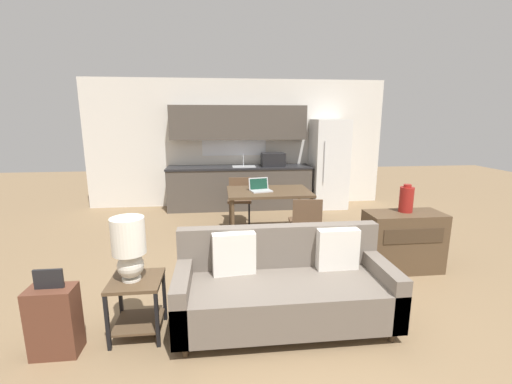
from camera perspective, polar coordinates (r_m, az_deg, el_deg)
The scene contains 14 objects.
ground_plane at distance 3.44m, azimuth 2.23°, elevation -21.22°, with size 20.00×20.00×0.00m, color #7F6647.
wall_back at distance 7.50m, azimuth -2.99°, elevation 8.08°, with size 6.40×0.07×2.70m.
kitchen_counter at distance 7.26m, azimuth -2.68°, elevation 3.90°, with size 3.01×0.65×2.15m.
refrigerator at distance 7.50m, azimuth 11.99°, elevation 4.61°, with size 0.71×0.75×1.87m.
dining_table at distance 5.43m, azimuth 2.13°, elevation -0.51°, with size 1.30×0.88×0.77m.
couch at distance 3.33m, azimuth 4.59°, elevation -15.50°, with size 1.96×0.80×0.87m.
side_table at distance 3.31m, azimuth -19.21°, elevation -16.32°, with size 0.44×0.44×0.53m.
table_lamp at distance 3.13m, azimuth -20.40°, elevation -8.33°, with size 0.28×0.28×0.56m.
credenza at distance 4.73m, azimuth 23.26°, elevation -7.56°, with size 0.94×0.45×0.75m.
vase at distance 4.64m, azimuth 23.77°, elevation -1.09°, with size 0.17×0.17×0.35m.
dining_chair_near_right at distance 4.84m, azimuth 8.26°, elevation -4.87°, with size 0.46×0.46×0.83m.
dining_chair_far_left at distance 6.23m, azimuth -2.73°, elevation -0.89°, with size 0.46×0.46×0.83m.
laptop at distance 5.38m, azimuth 0.67°, elevation 0.71°, with size 0.37×0.32×0.20m.
suitcase at distance 3.37m, azimuth -30.58°, elevation -17.97°, with size 0.36×0.22×0.74m.
Camera 1 is at (-0.44, -2.84, 1.90)m, focal length 24.00 mm.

